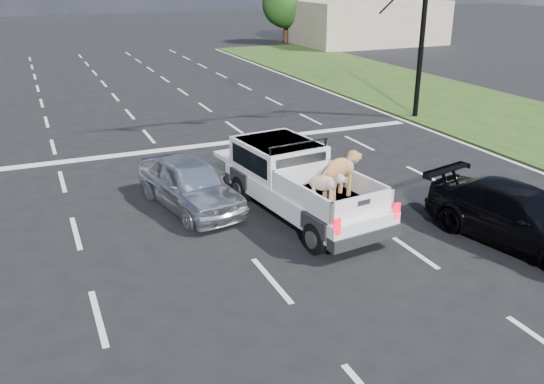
{
  "coord_description": "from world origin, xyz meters",
  "views": [
    {
      "loc": [
        -5.89,
        -9.63,
        6.03
      ],
      "look_at": [
        -0.87,
        2.0,
        1.12
      ],
      "focal_mm": 38.0,
      "sensor_mm": 36.0,
      "label": 1
    }
  ],
  "objects_px": {
    "traffic_signal": "(375,5)",
    "black_coupe": "(521,217)",
    "silver_sedan": "(190,184)",
    "pickup_truck": "(299,182)"
  },
  "relations": [
    {
      "from": "pickup_truck",
      "to": "silver_sedan",
      "type": "xyz_separation_m",
      "value": [
        -2.47,
        1.6,
        -0.24
      ]
    },
    {
      "from": "pickup_truck",
      "to": "black_coupe",
      "type": "distance_m",
      "value": 5.36
    },
    {
      "from": "black_coupe",
      "to": "silver_sedan",
      "type": "bearing_deg",
      "value": 127.91
    },
    {
      "from": "traffic_signal",
      "to": "black_coupe",
      "type": "distance_m",
      "value": 12.25
    },
    {
      "from": "traffic_signal",
      "to": "pickup_truck",
      "type": "bearing_deg",
      "value": -132.24
    },
    {
      "from": "traffic_signal",
      "to": "black_coupe",
      "type": "bearing_deg",
      "value": -104.68
    },
    {
      "from": "traffic_signal",
      "to": "silver_sedan",
      "type": "relative_size",
      "value": 2.26
    },
    {
      "from": "black_coupe",
      "to": "pickup_truck",
      "type": "bearing_deg",
      "value": 124.82
    },
    {
      "from": "silver_sedan",
      "to": "pickup_truck",
      "type": "bearing_deg",
      "value": -43.85
    },
    {
      "from": "pickup_truck",
      "to": "silver_sedan",
      "type": "distance_m",
      "value": 2.95
    }
  ]
}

